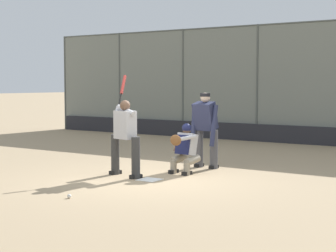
{
  "coord_description": "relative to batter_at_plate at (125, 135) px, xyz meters",
  "views": [
    {
      "loc": [
        -6.72,
        9.34,
        2.01
      ],
      "look_at": [
        0.21,
        -1.0,
        1.05
      ],
      "focal_mm": 60.0,
      "sensor_mm": 36.0,
      "label": 1
    }
  ],
  "objects": [
    {
      "name": "catcher_behind_plate",
      "position": [
        -0.86,
        -1.03,
        -0.32
      ],
      "size": [
        0.6,
        0.73,
        1.11
      ],
      "rotation": [
        0.0,
        0.0,
        -0.12
      ],
      "color": "gray",
      "rests_on": "ground_plane"
    },
    {
      "name": "padding_wall",
      "position": [
        -0.72,
        -8.27,
        -0.6
      ],
      "size": [
        20.79,
        0.18,
        0.59
      ],
      "primitive_type": "cube",
      "color": "#28282D",
      "rests_on": "ground_plane"
    },
    {
      "name": "backstop_fence",
      "position": [
        -0.72,
        -8.37,
        1.2
      ],
      "size": [
        21.3,
        0.08,
        4.01
      ],
      "color": "#515651",
      "rests_on": "ground_plane"
    },
    {
      "name": "spare_bat_near_backstop",
      "position": [
        2.13,
        -6.36,
        -0.86
      ],
      "size": [
        0.9,
        0.16,
        0.07
      ],
      "rotation": [
        0.0,
        0.0,
        3.03
      ],
      "color": "black",
      "rests_on": "ground_plane"
    },
    {
      "name": "baseball_loose",
      "position": [
        -0.63,
        2.38,
        -0.86
      ],
      "size": [
        0.07,
        0.07,
        0.07
      ],
      "primitive_type": "sphere",
      "color": "white",
      "rests_on": "ground_plane"
    },
    {
      "name": "batter_at_plate",
      "position": [
        0.0,
        0.0,
        0.0
      ],
      "size": [
        0.9,
        0.81,
        2.18
      ],
      "rotation": [
        0.0,
        0.0,
        -0.26
      ],
      "color": "#333333",
      "rests_on": "ground_plane"
    },
    {
      "name": "home_plate_marker",
      "position": [
        -0.72,
        0.1,
        -0.89
      ],
      "size": [
        0.43,
        0.43,
        0.01
      ],
      "primitive_type": "cube",
      "color": "white",
      "rests_on": "ground_plane"
    },
    {
      "name": "umpire_home",
      "position": [
        -0.85,
        -1.98,
        0.07
      ],
      "size": [
        0.72,
        0.46,
        1.78
      ],
      "rotation": [
        0.0,
        0.0,
        -0.06
      ],
      "color": "#4C4C51",
      "rests_on": "ground_plane"
    },
    {
      "name": "ground_plane",
      "position": [
        -0.72,
        0.1,
        -0.89
      ],
      "size": [
        160.0,
        160.0,
        0.0
      ],
      "primitive_type": "plane",
      "color": "tan"
    }
  ]
}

